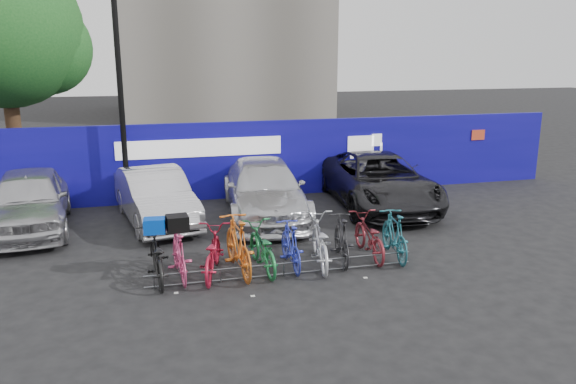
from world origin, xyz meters
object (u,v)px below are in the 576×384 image
object	(u,v)px
car_0	(29,200)
car_2	(264,189)
tree	(10,33)
car_1	(155,197)
bike_2	(212,253)
bike_8	(369,236)
bike_0	(156,257)
bike_7	(342,239)
bike_9	(394,235)
bike_5	(291,245)
bike_rack	(284,269)
car_3	(378,181)
bike_4	(262,248)
bike_3	(238,245)
bike_1	(179,254)
lamppost	(121,97)
bike_6	(319,241)

from	to	relation	value
car_0	car_2	xyz separation A→B (m)	(6.11, -0.21, -0.03)
tree	car_1	size ratio (longest dim) A/B	1.79
bike_2	car_0	bearing A→B (deg)	-31.22
bike_8	bike_2	bearing A→B (deg)	5.61
car_0	bike_0	xyz separation A→B (m)	(3.06, -4.16, -0.29)
bike_0	bike_7	world-z (taller)	bike_7
bike_9	bike_2	bearing A→B (deg)	7.42
bike_5	bike_8	bearing A→B (deg)	-173.77
bike_rack	car_3	distance (m)	6.12
car_1	bike_4	distance (m)	4.52
bike_5	bike_0	bearing A→B (deg)	0.92
bike_rack	car_0	distance (m)	7.27
car_2	bike_7	xyz separation A→B (m)	(0.91, -3.87, -0.24)
bike_8	bike_9	bearing A→B (deg)	163.86
car_3	car_2	bearing A→B (deg)	-172.69
bike_3	bike_7	xyz separation A→B (m)	(2.31, 0.11, -0.09)
bike_8	bike_1	bearing A→B (deg)	4.63
bike_3	bike_7	size ratio (longest dim) A/B	1.17
car_0	car_1	size ratio (longest dim) A/B	1.06
bike_rack	bike_7	size ratio (longest dim) A/B	3.25
car_1	bike_2	bearing A→B (deg)	-86.86
bike_rack	bike_3	bearing A→B (deg)	153.89
car_0	bike_4	bearing A→B (deg)	-43.99
car_1	car_3	size ratio (longest dim) A/B	0.79
lamppost	bike_1	xyz separation A→B (m)	(1.12, -5.56, -2.76)
tree	bike_3	bearing A→B (deg)	-60.00
bike_rack	bike_2	world-z (taller)	bike_2
lamppost	bike_9	size ratio (longest dim) A/B	3.45
bike_2	bike_3	world-z (taller)	bike_3
bike_9	bike_6	bearing A→B (deg)	7.43
car_2	bike_5	bearing A→B (deg)	-88.78
bike_rack	bike_7	distance (m)	1.58
car_3	bike_7	world-z (taller)	car_3
car_1	car_3	distance (m)	6.46
bike_7	bike_0	bearing A→B (deg)	11.02
tree	car_0	distance (m)	7.50
car_1	bike_4	world-z (taller)	car_1
lamppost	bike_2	world-z (taller)	lamppost
bike_1	bike_8	world-z (taller)	bike_1
lamppost	bike_6	world-z (taller)	lamppost
bike_4	bike_5	xyz separation A→B (m)	(0.63, -0.01, 0.01)
bike_4	bike_9	size ratio (longest dim) A/B	1.05
bike_7	bike_8	bearing A→B (deg)	-162.85
car_1	bike_3	xyz separation A→B (m)	(1.57, -4.04, -0.11)
bike_4	bike_9	bearing A→B (deg)	175.21
car_3	bike_7	size ratio (longest dim) A/B	3.22
tree	bike_rack	distance (m)	13.55
tree	bike_6	world-z (taller)	tree
bike_2	bike_8	bearing A→B (deg)	-162.61
car_2	bike_1	xyz separation A→B (m)	(-2.61, -3.96, -0.25)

